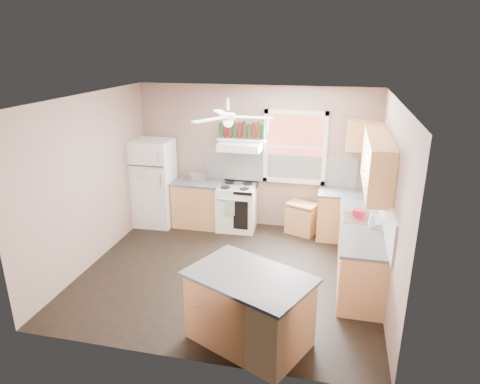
% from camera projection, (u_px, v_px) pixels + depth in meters
% --- Properties ---
extents(floor, '(4.50, 4.50, 0.00)m').
position_uv_depth(floor, '(230.00, 273.00, 6.71)').
color(floor, black).
rests_on(floor, ground).
extents(ceiling, '(4.50, 4.50, 0.00)m').
position_uv_depth(ceiling, '(228.00, 98.00, 5.82)').
color(ceiling, white).
rests_on(ceiling, ground).
extents(wall_back, '(4.50, 0.05, 2.70)m').
position_uv_depth(wall_back, '(255.00, 157.00, 8.13)').
color(wall_back, gray).
rests_on(wall_back, ground).
extents(wall_right, '(0.05, 4.00, 2.70)m').
position_uv_depth(wall_right, '(391.00, 204.00, 5.78)').
color(wall_right, gray).
rests_on(wall_right, ground).
extents(wall_left, '(0.05, 4.00, 2.70)m').
position_uv_depth(wall_left, '(89.00, 181.00, 6.75)').
color(wall_left, gray).
rests_on(wall_left, ground).
extents(backsplash_back, '(2.90, 0.03, 0.55)m').
position_uv_depth(backsplash_back, '(278.00, 168.00, 8.05)').
color(backsplash_back, white).
rests_on(backsplash_back, wall_back).
extents(backsplash_right, '(0.03, 2.60, 0.55)m').
position_uv_depth(backsplash_right, '(385.00, 208.00, 6.13)').
color(backsplash_right, white).
rests_on(backsplash_right, wall_right).
extents(window_view, '(1.00, 0.02, 1.20)m').
position_uv_depth(window_view, '(295.00, 147.00, 7.85)').
color(window_view, brown).
rests_on(window_view, wall_back).
extents(window_frame, '(1.16, 0.07, 1.36)m').
position_uv_depth(window_frame, '(295.00, 148.00, 7.82)').
color(window_frame, white).
rests_on(window_frame, wall_back).
extents(refrigerator, '(0.74, 0.72, 1.68)m').
position_uv_depth(refrigerator, '(155.00, 183.00, 8.30)').
color(refrigerator, white).
rests_on(refrigerator, floor).
extents(base_cabinet_left, '(0.90, 0.60, 0.86)m').
position_uv_depth(base_cabinet_left, '(198.00, 204.00, 8.36)').
color(base_cabinet_left, tan).
rests_on(base_cabinet_left, floor).
extents(counter_left, '(0.92, 0.62, 0.04)m').
position_uv_depth(counter_left, '(198.00, 182.00, 8.21)').
color(counter_left, '#49494B').
rests_on(counter_left, base_cabinet_left).
extents(toaster, '(0.31, 0.22, 0.18)m').
position_uv_depth(toaster, '(200.00, 177.00, 8.16)').
color(toaster, silver).
rests_on(toaster, counter_left).
extents(stove, '(0.75, 0.68, 0.86)m').
position_uv_depth(stove, '(237.00, 207.00, 8.20)').
color(stove, white).
rests_on(stove, floor).
extents(range_hood, '(0.78, 0.50, 0.14)m').
position_uv_depth(range_hood, '(240.00, 146.00, 7.84)').
color(range_hood, white).
rests_on(range_hood, wall_back).
extents(bottle_shelf, '(0.90, 0.26, 0.03)m').
position_uv_depth(bottle_shelf, '(242.00, 139.00, 7.91)').
color(bottle_shelf, white).
rests_on(bottle_shelf, range_hood).
extents(cart, '(0.62, 0.52, 0.53)m').
position_uv_depth(cart, '(301.00, 220.00, 8.03)').
color(cart, tan).
rests_on(cart, floor).
extents(base_cabinet_corner, '(1.00, 0.60, 0.86)m').
position_uv_depth(base_cabinet_corner, '(346.00, 217.00, 7.76)').
color(base_cabinet_corner, tan).
rests_on(base_cabinet_corner, floor).
extents(base_cabinet_right, '(0.60, 2.20, 0.86)m').
position_uv_depth(base_cabinet_right, '(360.00, 252.00, 6.43)').
color(base_cabinet_right, tan).
rests_on(base_cabinet_right, floor).
extents(counter_corner, '(1.02, 0.62, 0.04)m').
position_uv_depth(counter_corner, '(348.00, 193.00, 7.61)').
color(counter_corner, '#49494B').
rests_on(counter_corner, base_cabinet_corner).
extents(counter_right, '(0.62, 2.22, 0.04)m').
position_uv_depth(counter_right, '(362.00, 225.00, 6.29)').
color(counter_right, '#49494B').
rests_on(counter_right, base_cabinet_right).
extents(sink, '(0.55, 0.45, 0.03)m').
position_uv_depth(sink, '(361.00, 219.00, 6.46)').
color(sink, silver).
rests_on(sink, counter_right).
extents(faucet, '(0.03, 0.03, 0.14)m').
position_uv_depth(faucet, '(373.00, 215.00, 6.41)').
color(faucet, silver).
rests_on(faucet, sink).
extents(upper_cabinet_right, '(0.33, 1.80, 0.76)m').
position_uv_depth(upper_cabinet_right, '(377.00, 163.00, 6.14)').
color(upper_cabinet_right, tan).
rests_on(upper_cabinet_right, wall_right).
extents(upper_cabinet_corner, '(0.60, 0.33, 0.52)m').
position_uv_depth(upper_cabinet_corner, '(365.00, 136.00, 7.35)').
color(upper_cabinet_corner, tan).
rests_on(upper_cabinet_corner, wall_back).
extents(paper_towel, '(0.26, 0.12, 0.12)m').
position_uv_depth(paper_towel, '(368.00, 172.00, 7.57)').
color(paper_towel, white).
rests_on(paper_towel, wall_back).
extents(island, '(1.55, 1.32, 0.86)m').
position_uv_depth(island, '(249.00, 310.00, 5.04)').
color(island, tan).
rests_on(island, floor).
extents(island_top, '(1.66, 1.42, 0.04)m').
position_uv_depth(island_top, '(250.00, 277.00, 4.89)').
color(island_top, '#49494B').
rests_on(island_top, island).
extents(ceiling_fan_hub, '(0.20, 0.20, 0.08)m').
position_uv_depth(ceiling_fan_hub, '(228.00, 117.00, 5.90)').
color(ceiling_fan_hub, white).
rests_on(ceiling_fan_hub, ceiling).
extents(soap_bottle, '(0.10, 0.10, 0.27)m').
position_uv_depth(soap_bottle, '(372.00, 219.00, 6.11)').
color(soap_bottle, silver).
rests_on(soap_bottle, counter_right).
extents(red_caddy, '(0.21, 0.18, 0.10)m').
position_uv_depth(red_caddy, '(359.00, 213.00, 6.53)').
color(red_caddy, '#AD0E25').
rests_on(red_caddy, counter_right).
extents(wine_bottles, '(0.86, 0.06, 0.31)m').
position_uv_depth(wine_bottles, '(242.00, 131.00, 7.86)').
color(wine_bottles, '#143819').
rests_on(wine_bottles, bottle_shelf).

